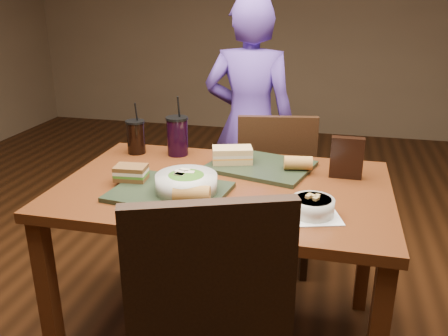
{
  "coord_description": "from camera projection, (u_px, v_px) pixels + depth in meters",
  "views": [
    {
      "loc": [
        0.41,
        -1.7,
        1.47
      ],
      "look_at": [
        0.0,
        0.0,
        0.82
      ],
      "focal_mm": 38.0,
      "sensor_mm": 36.0,
      "label": 1
    }
  ],
  "objects": [
    {
      "name": "dining_table",
      "position": [
        224.0,
        205.0,
        1.92
      ],
      "size": [
        1.3,
        0.85,
        0.75
      ],
      "color": "#562911",
      "rests_on": "ground"
    },
    {
      "name": "chair_far",
      "position": [
        278.0,
        186.0,
        2.52
      ],
      "size": [
        0.45,
        0.46,
        0.9
      ],
      "color": "black",
      "rests_on": "ground"
    },
    {
      "name": "diner",
      "position": [
        250.0,
        125.0,
        2.8
      ],
      "size": [
        0.54,
        0.36,
        1.47
      ],
      "primitive_type": "imported",
      "rotation": [
        0.0,
        0.0,
        3.16
      ],
      "color": "#57389C",
      "rests_on": "ground"
    },
    {
      "name": "tray_near",
      "position": [
        170.0,
        192.0,
        1.79
      ],
      "size": [
        0.46,
        0.37,
        0.02
      ],
      "primitive_type": "cube",
      "rotation": [
        0.0,
        0.0,
        -0.12
      ],
      "color": "black",
      "rests_on": "dining_table"
    },
    {
      "name": "tray_far",
      "position": [
        261.0,
        166.0,
        2.06
      ],
      "size": [
        0.49,
        0.42,
        0.02
      ],
      "primitive_type": "cube",
      "rotation": [
        0.0,
        0.0,
        -0.26
      ],
      "color": "black",
      "rests_on": "dining_table"
    },
    {
      "name": "salad_bowl",
      "position": [
        186.0,
        182.0,
        1.76
      ],
      "size": [
        0.23,
        0.23,
        0.08
      ],
      "color": "silver",
      "rests_on": "tray_near"
    },
    {
      "name": "soup_bowl",
      "position": [
        313.0,
        206.0,
        1.61
      ],
      "size": [
        0.22,
        0.22,
        0.07
      ],
      "color": "white",
      "rests_on": "dining_table"
    },
    {
      "name": "sandwich_near",
      "position": [
        131.0,
        173.0,
        1.88
      ],
      "size": [
        0.13,
        0.09,
        0.06
      ],
      "color": "#593819",
      "rests_on": "tray_near"
    },
    {
      "name": "sandwich_far",
      "position": [
        232.0,
        155.0,
        2.07
      ],
      "size": [
        0.19,
        0.14,
        0.07
      ],
      "color": "tan",
      "rests_on": "tray_far"
    },
    {
      "name": "baguette_near",
      "position": [
        192.0,
        194.0,
        1.67
      ],
      "size": [
        0.14,
        0.08,
        0.06
      ],
      "primitive_type": "cylinder",
      "rotation": [
        0.0,
        1.57,
        0.14
      ],
      "color": "#AD7533",
      "rests_on": "tray_near"
    },
    {
      "name": "baguette_far",
      "position": [
        298.0,
        163.0,
        1.99
      ],
      "size": [
        0.13,
        0.08,
        0.06
      ],
      "primitive_type": "cylinder",
      "rotation": [
        0.0,
        1.57,
        0.17
      ],
      "color": "#AD7533",
      "rests_on": "tray_far"
    },
    {
      "name": "cup_cola",
      "position": [
        136.0,
        137.0,
        2.23
      ],
      "size": [
        0.09,
        0.09,
        0.24
      ],
      "color": "black",
      "rests_on": "dining_table"
    },
    {
      "name": "cup_berry",
      "position": [
        177.0,
        136.0,
        2.21
      ],
      "size": [
        0.1,
        0.1,
        0.28
      ],
      "color": "black",
      "rests_on": "dining_table"
    },
    {
      "name": "chip_bag",
      "position": [
        347.0,
        158.0,
        1.93
      ],
      "size": [
        0.13,
        0.04,
        0.17
      ],
      "primitive_type": "cube",
      "rotation": [
        0.0,
        0.0,
        -0.01
      ],
      "color": "black",
      "rests_on": "dining_table"
    }
  ]
}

